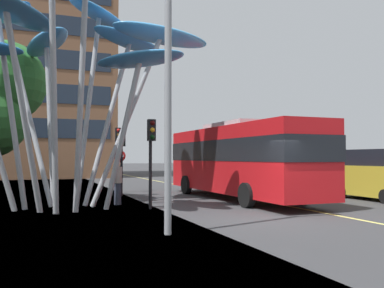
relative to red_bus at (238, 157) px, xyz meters
The scene contains 12 objects.
ground 6.81m from the red_bus, 112.71° to the right, with size 120.00×240.00×0.10m.
red_bus is the anchor object (origin of this frame).
leaf_sculpture 9.03m from the red_bus, behind, with size 11.32×9.15×8.79m.
traffic_light_kerb_near 5.24m from the red_bus, 155.23° to the right, with size 0.28×0.42×3.34m.
traffic_light_kerb_far 5.78m from the red_bus, 145.19° to the left, with size 0.28×0.42×3.27m.
traffic_light_island_mid 7.09m from the red_bus, 129.98° to the left, with size 0.28×0.42×3.53m.
car_parked_mid 6.32m from the red_bus, 24.26° to the right, with size 1.95×4.32×2.28m.
car_parked_far 7.04m from the red_bus, 30.08° to the left, with size 2.08×3.90×2.12m.
car_side_street 11.88m from the red_bus, 59.93° to the left, with size 2.05×4.37×2.33m.
street_lamp 9.58m from the red_bus, 126.01° to the right, with size 1.86×0.44×8.21m.
pedestrian 5.72m from the red_bus, behind, with size 0.34×0.34×1.76m.
no_entry_sign 6.00m from the red_bus, 143.23° to the left, with size 0.60×0.12×2.29m.
Camera 1 is at (-7.00, -11.28, 1.93)m, focal length 39.17 mm.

